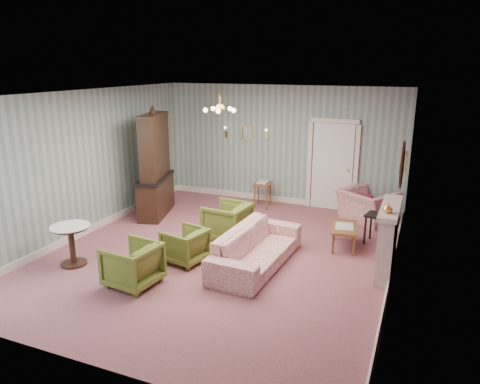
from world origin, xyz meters
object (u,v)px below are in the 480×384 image
at_px(side_table_black, 376,229).
at_px(dresser, 154,162).
at_px(sofa_chintz, 257,241).
at_px(coffee_table, 344,237).
at_px(fireplace, 388,239).
at_px(pedestal_table, 72,245).
at_px(olive_chair_a, 132,263).
at_px(olive_chair_b, 185,244).
at_px(wingback_chair, 367,201).
at_px(olive_chair_c, 227,219).

bearing_deg(side_table_black, dresser, -178.79).
bearing_deg(sofa_chintz, coffee_table, -39.68).
distance_m(fireplace, pedestal_table, 5.37).
xyz_separation_m(olive_chair_a, dresser, (-1.56, 3.13, 0.85)).
distance_m(dresser, coffee_table, 4.50).
relative_size(olive_chair_b, wingback_chair, 0.62).
height_order(sofa_chintz, dresser, dresser).
height_order(olive_chair_c, fireplace, fireplace).
distance_m(olive_chair_a, olive_chair_c, 2.43).
bearing_deg(coffee_table, wingback_chair, 83.08).
bearing_deg(pedestal_table, olive_chair_b, 26.16).
relative_size(wingback_chair, fireplace, 0.79).
bearing_deg(sofa_chintz, wingback_chair, -22.60).
bearing_deg(coffee_table, olive_chair_b, -145.31).
height_order(wingback_chair, coffee_table, wingback_chair).
height_order(coffee_table, side_table_black, side_table_black).
relative_size(olive_chair_c, sofa_chintz, 0.36).
distance_m(coffee_table, pedestal_table, 4.94).
xyz_separation_m(sofa_chintz, fireplace, (2.09, 0.62, 0.14)).
distance_m(olive_chair_b, dresser, 2.93).
bearing_deg(dresser, side_table_black, -14.68).
distance_m(fireplace, side_table_black, 1.25).
bearing_deg(fireplace, pedestal_table, -160.17).
relative_size(olive_chair_a, coffee_table, 0.91).
xyz_separation_m(olive_chair_c, fireplace, (3.06, -0.31, 0.17)).
distance_m(sofa_chintz, coffee_table, 1.87).
distance_m(dresser, fireplace, 5.35).
bearing_deg(pedestal_table, olive_chair_c, 46.93).
height_order(wingback_chair, side_table_black, wingback_chair).
distance_m(sofa_chintz, fireplace, 2.19).
bearing_deg(sofa_chintz, fireplace, -70.53).
distance_m(dresser, pedestal_table, 3.03).
bearing_deg(fireplace, wingback_chair, 104.56).
distance_m(olive_chair_b, coffee_table, 3.00).
xyz_separation_m(sofa_chintz, dresser, (-3.11, 1.70, 0.79)).
distance_m(olive_chair_a, olive_chair_b, 1.14).
height_order(olive_chair_c, side_table_black, olive_chair_c).
distance_m(olive_chair_c, sofa_chintz, 1.34).
distance_m(olive_chair_b, side_table_black, 3.70).
bearing_deg(wingback_chair, sofa_chintz, 96.50).
distance_m(sofa_chintz, side_table_black, 2.55).
distance_m(side_table_black, pedestal_table, 5.63).
height_order(olive_chair_a, coffee_table, olive_chair_a).
bearing_deg(olive_chair_b, pedestal_table, -52.03).
xyz_separation_m(olive_chair_b, sofa_chintz, (1.21, 0.34, 0.10)).
bearing_deg(side_table_black, olive_chair_b, -144.49).
distance_m(olive_chair_a, coffee_table, 3.96).
distance_m(olive_chair_c, pedestal_table, 2.91).
bearing_deg(olive_chair_b, olive_chair_c, -178.95).
height_order(sofa_chintz, wingback_chair, wingback_chair).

